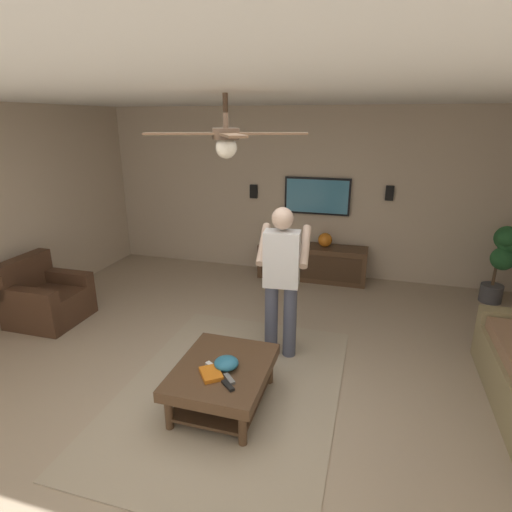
{
  "coord_description": "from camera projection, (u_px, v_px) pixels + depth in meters",
  "views": [
    {
      "loc": [
        -3.04,
        -1.13,
        2.46
      ],
      "look_at": [
        0.92,
        0.02,
        1.08
      ],
      "focal_mm": 28.86,
      "sensor_mm": 36.0,
      "label": 1
    }
  ],
  "objects": [
    {
      "name": "ground_plane",
      "position": [
        231.0,
        395.0,
        3.85
      ],
      "size": [
        8.3,
        8.3,
        0.0
      ],
      "primitive_type": "plane",
      "color": "tan"
    },
    {
      "name": "wall_back_tv",
      "position": [
        303.0,
        193.0,
        6.62
      ],
      "size": [
        0.1,
        6.74,
        2.65
      ],
      "primitive_type": "cube",
      "color": "#C6B299",
      "rests_on": "ground"
    },
    {
      "name": "ceiling_slab",
      "position": [
        224.0,
        83.0,
        2.99
      ],
      "size": [
        7.11,
        6.74,
        0.1
      ],
      "primitive_type": "cube",
      "color": "white"
    },
    {
      "name": "area_rug",
      "position": [
        231.0,
        390.0,
        3.91
      ],
      "size": [
        2.77,
        1.99,
        0.01
      ],
      "primitive_type": "cube",
      "color": "tan",
      "rests_on": "ground"
    },
    {
      "name": "armchair",
      "position": [
        46.0,
        300.0,
        5.21
      ],
      "size": [
        0.81,
        0.82,
        0.82
      ],
      "rotation": [
        0.0,
        0.0,
        -1.56
      ],
      "color": "#472D1E",
      "rests_on": "ground"
    },
    {
      "name": "coffee_table",
      "position": [
        223.0,
        376.0,
        3.64
      ],
      "size": [
        1.0,
        0.8,
        0.4
      ],
      "color": "#513823",
      "rests_on": "ground"
    },
    {
      "name": "media_console",
      "position": [
        312.0,
        262.0,
        6.58
      ],
      "size": [
        0.45,
        1.7,
        0.55
      ],
      "rotation": [
        0.0,
        0.0,
        3.14
      ],
      "color": "#513823",
      "rests_on": "ground"
    },
    {
      "name": "tv",
      "position": [
        317.0,
        196.0,
        6.47
      ],
      "size": [
        0.05,
        1.03,
        0.58
      ],
      "rotation": [
        0.0,
        0.0,
        3.14
      ],
      "color": "black"
    },
    {
      "name": "person_standing",
      "position": [
        282.0,
        275.0,
        4.24
      ],
      "size": [
        0.57,
        0.57,
        1.64
      ],
      "rotation": [
        0.0,
        0.0,
        0.1
      ],
      "color": "#4C5166",
      "rests_on": "ground"
    },
    {
      "name": "potted_plant_tall",
      "position": [
        503.0,
        254.0,
        5.56
      ],
      "size": [
        0.42,
        0.38,
        1.12
      ],
      "color": "#4C4C51",
      "rests_on": "ground"
    },
    {
      "name": "bowl",
      "position": [
        226.0,
        363.0,
        3.56
      ],
      "size": [
        0.21,
        0.21,
        0.1
      ],
      "primitive_type": "ellipsoid",
      "color": "teal",
      "rests_on": "coffee_table"
    },
    {
      "name": "remote_white",
      "position": [
        212.0,
        366.0,
        3.58
      ],
      "size": [
        0.12,
        0.15,
        0.02
      ],
      "primitive_type": "cube",
      "rotation": [
        0.0,
        0.0,
        1.0
      ],
      "color": "white",
      "rests_on": "coffee_table"
    },
    {
      "name": "remote_black",
      "position": [
        228.0,
        386.0,
        3.32
      ],
      "size": [
        0.13,
        0.14,
        0.02
      ],
      "primitive_type": "cube",
      "rotation": [
        0.0,
        0.0,
        4.0
      ],
      "color": "black",
      "rests_on": "coffee_table"
    },
    {
      "name": "remote_grey",
      "position": [
        229.0,
        379.0,
        3.4
      ],
      "size": [
        0.14,
        0.14,
        0.02
      ],
      "primitive_type": "cube",
      "rotation": [
        0.0,
        0.0,
        3.91
      ],
      "color": "slate",
      "rests_on": "coffee_table"
    },
    {
      "name": "book",
      "position": [
        211.0,
        374.0,
        3.46
      ],
      "size": [
        0.27,
        0.26,
        0.04
      ],
      "primitive_type": "cube",
      "rotation": [
        0.0,
        0.0,
        0.65
      ],
      "color": "orange",
      "rests_on": "coffee_table"
    },
    {
      "name": "vase_round",
      "position": [
        325.0,
        240.0,
        6.43
      ],
      "size": [
        0.22,
        0.22,
        0.22
      ],
      "primitive_type": "sphere",
      "color": "orange",
      "rests_on": "media_console"
    },
    {
      "name": "wall_speaker_left",
      "position": [
        390.0,
        193.0,
        6.17
      ],
      "size": [
        0.06,
        0.12,
        0.22
      ],
      "primitive_type": "cube",
      "color": "black"
    },
    {
      "name": "wall_speaker_right",
      "position": [
        254.0,
        191.0,
        6.76
      ],
      "size": [
        0.06,
        0.12,
        0.22
      ],
      "primitive_type": "cube",
      "color": "black"
    },
    {
      "name": "ceiling_fan",
      "position": [
        227.0,
        138.0,
        3.02
      ],
      "size": [
        1.15,
        1.18,
        0.46
      ],
      "color": "#4C3828"
    }
  ]
}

